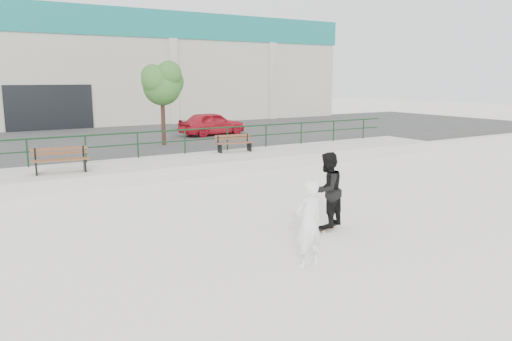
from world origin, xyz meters
TOP-DOWN VIEW (x-y plane):
  - ground at (0.00, 0.00)m, footprint 120.00×120.00m
  - ledge at (0.00, 9.50)m, footprint 30.00×3.00m
  - parking_strip at (0.00, 18.00)m, footprint 60.00×14.00m
  - railing at (-0.00, 10.80)m, footprint 28.00×0.06m
  - commercial_building at (-0.00, 31.99)m, footprint 44.20×16.33m
  - bench_left at (-2.21, 9.16)m, footprint 1.87×0.76m
  - bench_right at (5.03, 10.26)m, footprint 1.66×0.71m
  - tree at (3.31, 13.90)m, footprint 2.18×1.94m
  - red_car at (7.07, 16.41)m, footprint 3.90×1.96m
  - skateboard at (2.26, 0.75)m, footprint 0.80×0.42m
  - standing_skater at (2.26, 0.75)m, footprint 1.06×0.94m
  - seated_skater at (0.43, -0.91)m, footprint 0.64×0.43m

SIDE VIEW (x-z plane):
  - ground at x=0.00m, z-range 0.00..0.00m
  - skateboard at x=2.26m, z-range 0.03..0.12m
  - ledge at x=0.00m, z-range 0.00..0.50m
  - parking_strip at x=0.00m, z-range 0.00..0.50m
  - seated_skater at x=0.43m, z-range 0.00..1.73m
  - bench_right at x=5.03m, z-range 0.50..1.24m
  - bench_left at x=-2.21m, z-range 0.50..1.33m
  - standing_skater at x=2.26m, z-range 0.09..1.90m
  - red_car at x=7.07m, z-range 0.50..1.78m
  - railing at x=0.00m, z-range 0.73..1.76m
  - tree at x=3.31m, z-range 1.47..5.35m
  - commercial_building at x=0.00m, z-range 0.58..8.58m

